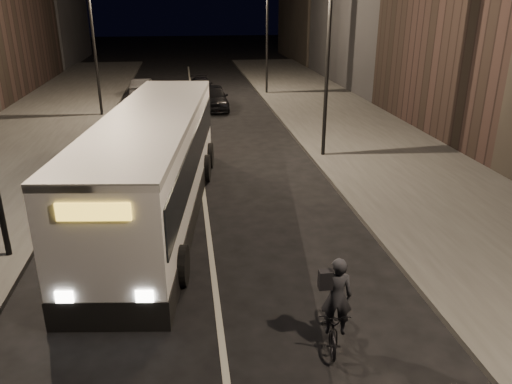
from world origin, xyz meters
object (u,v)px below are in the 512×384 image
object	(u,v)px
streetlight_right_far	(263,19)
car_mid	(143,87)
streetlight_right_mid	(323,35)
streetlight_left_far	(97,25)
car_near	(213,97)
city_bus	(154,161)
car_far	(202,85)
cyclist_on_bicycle	(333,314)

from	to	relation	value
streetlight_right_far	car_mid	bearing A→B (deg)	172.04
streetlight_right_mid	streetlight_left_far	size ratio (longest dim) A/B	1.00
streetlight_left_far	car_mid	world-z (taller)	streetlight_left_far
streetlight_left_far	car_near	bearing A→B (deg)	11.44
city_bus	car_far	xyz separation A→B (m)	(2.40, 22.80, -1.33)
streetlight_right_mid	car_far	distance (m)	18.64
streetlight_right_far	streetlight_left_far	size ratio (longest dim) A/B	1.00
car_mid	car_far	bearing A→B (deg)	-171.45
cyclist_on_bicycle	streetlight_right_mid	bearing A→B (deg)	87.62
city_bus	car_near	bearing A→B (deg)	87.47
streetlight_right_mid	streetlight_right_far	world-z (taller)	same
streetlight_right_mid	car_mid	bearing A→B (deg)	117.38
car_far	city_bus	bearing A→B (deg)	-101.32
car_far	cyclist_on_bicycle	bearing A→B (deg)	-92.42
streetlight_right_far	streetlight_left_far	distance (m)	12.24
streetlight_right_far	car_far	xyz separation A→B (m)	(-4.53, 1.43, -4.81)
streetlight_right_mid	car_far	world-z (taller)	streetlight_right_mid
car_near	cyclist_on_bicycle	bearing A→B (deg)	-87.86
city_bus	car_mid	distance (m)	22.74
streetlight_left_far	cyclist_on_bicycle	size ratio (longest dim) A/B	3.88
city_bus	streetlight_right_mid	bearing A→B (deg)	45.15
car_far	car_near	bearing A→B (deg)	-90.37
streetlight_left_far	city_bus	world-z (taller)	streetlight_left_far
streetlight_right_mid	cyclist_on_bicycle	distance (m)	13.91
cyclist_on_bicycle	car_far	bearing A→B (deg)	103.79
streetlight_right_mid	car_near	size ratio (longest dim) A/B	1.81
streetlight_left_far	car_near	size ratio (longest dim) A/B	1.81
car_near	car_mid	world-z (taller)	car_near
cyclist_on_bicycle	streetlight_right_far	bearing A→B (deg)	94.93
streetlight_right_mid	streetlight_left_far	world-z (taller)	same
streetlight_left_far	city_bus	size ratio (longest dim) A/B	0.62
streetlight_left_far	city_bus	bearing A→B (deg)	-76.35
streetlight_right_far	city_bus	world-z (taller)	streetlight_right_far
car_near	streetlight_right_far	bearing A→B (deg)	49.03
city_bus	cyclist_on_bicycle	distance (m)	8.44
cyclist_on_bicycle	car_far	world-z (taller)	cyclist_on_bicycle
cyclist_on_bicycle	car_near	world-z (taller)	cyclist_on_bicycle
streetlight_right_far	streetlight_left_far	world-z (taller)	same
streetlight_right_mid	streetlight_right_far	distance (m)	16.00
streetlight_left_far	car_mid	size ratio (longest dim) A/B	2.20
car_mid	streetlight_left_far	bearing A→B (deg)	82.77
streetlight_right_mid	streetlight_right_far	size ratio (longest dim) A/B	1.00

